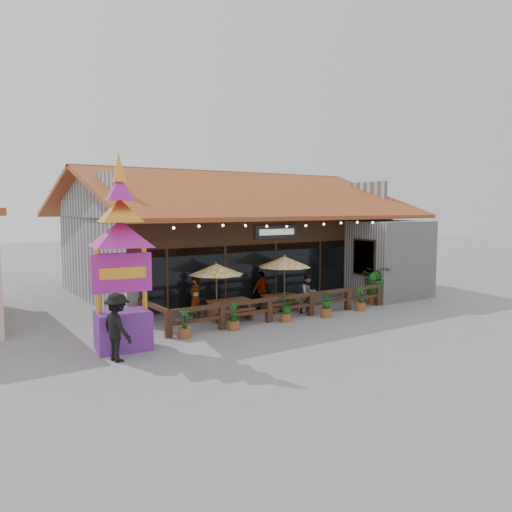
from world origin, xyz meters
TOP-DOWN VIEW (x-y plane):
  - ground at (0.00, 0.00)m, footprint 100.00×100.00m
  - restaurant_building at (0.26, 6.61)m, footprint 15.50×14.73m
  - patio_railing at (-2.25, -0.27)m, footprint 10.00×2.60m
  - umbrella_left at (-3.95, 0.85)m, footprint 2.59×2.59m
  - umbrella_right at (-0.87, 0.72)m, footprint 2.47×2.47m
  - picnic_table_left at (-3.51, 0.68)m, footprint 1.65×1.44m
  - picnic_table_right at (-0.97, 0.96)m, footprint 1.42×1.23m
  - thai_sign_tower at (-8.17, -0.99)m, footprint 2.60×2.60m
  - tropical_plant at (3.43, -0.12)m, footprint 1.69×1.80m
  - diner_a at (-4.60, 1.31)m, footprint 0.73×0.65m
  - diner_b at (-0.25, -0.06)m, footprint 0.78×0.62m
  - diner_c at (-1.41, 1.55)m, footprint 1.00×0.54m
  - pedestrian at (-8.67, -2.00)m, footprint 0.91×1.34m
  - planter_a at (-6.08, -0.82)m, footprint 0.41×0.41m
  - planter_b at (-4.20, -0.79)m, footprint 0.40×0.40m
  - planter_c at (-1.95, -0.81)m, footprint 0.76×0.74m
  - planter_d at (-0.17, -1.05)m, footprint 0.57×0.57m
  - planter_e at (1.83, -0.91)m, footprint 0.42×0.43m

SIDE VIEW (x-z plane):
  - ground at x=0.00m, z-range 0.00..0.00m
  - planter_a at x=-6.08m, z-range -0.08..0.91m
  - planter_e at x=1.83m, z-range -0.08..0.94m
  - planter_b at x=-4.20m, z-range -0.05..0.92m
  - picnic_table_right at x=-0.97m, z-range 0.12..0.79m
  - picnic_table_left at x=-3.51m, z-range 0.13..0.90m
  - planter_d at x=-0.17m, z-range -0.02..1.06m
  - planter_c at x=-1.95m, z-range 0.06..1.02m
  - patio_railing at x=-2.25m, z-range 0.15..1.07m
  - diner_b at x=-0.25m, z-range 0.00..1.58m
  - diner_c at x=-1.41m, z-range 0.00..1.61m
  - diner_a at x=-4.60m, z-range 0.00..1.69m
  - pedestrian at x=-8.67m, z-range 0.00..1.90m
  - tropical_plant at x=3.43m, z-range 0.14..2.15m
  - umbrella_left at x=-3.95m, z-range 0.82..3.03m
  - umbrella_right at x=-0.87m, z-range 0.87..3.20m
  - restaurant_building at x=0.26m, z-range -0.84..5.25m
  - thai_sign_tower at x=-8.17m, z-range 0.18..6.45m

